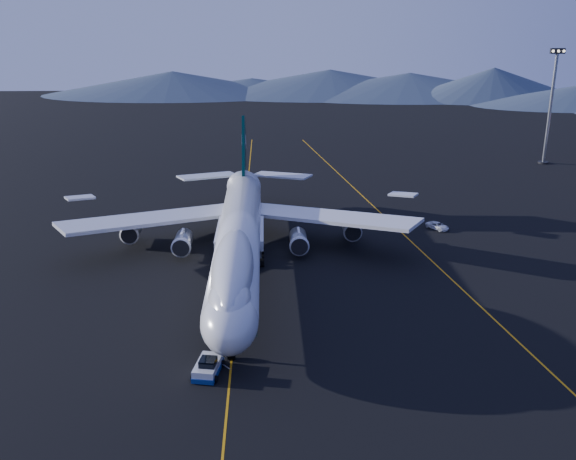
{
  "coord_description": "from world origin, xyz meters",
  "views": [
    {
      "loc": [
        4.16,
        -92.15,
        37.9
      ],
      "look_at": [
        7.57,
        2.2,
        6.0
      ],
      "focal_mm": 40.0,
      "sensor_mm": 36.0,
      "label": 1
    }
  ],
  "objects_px": {
    "service_van": "(438,226)",
    "floodlight_mast": "(550,107)",
    "pushback_tug": "(208,368)",
    "boeing_747": "(239,236)"
  },
  "relations": [
    {
      "from": "service_van",
      "to": "floodlight_mast",
      "type": "height_order",
      "value": "floodlight_mast"
    },
    {
      "from": "floodlight_mast",
      "to": "service_van",
      "type": "bearing_deg",
      "value": -128.34
    },
    {
      "from": "pushback_tug",
      "to": "service_van",
      "type": "height_order",
      "value": "pushback_tug"
    },
    {
      "from": "boeing_747",
      "to": "floodlight_mast",
      "type": "xyz_separation_m",
      "value": [
        78.42,
        73.14,
        9.22
      ]
    },
    {
      "from": "pushback_tug",
      "to": "floodlight_mast",
      "type": "xyz_separation_m",
      "value": [
        80.89,
        102.68,
        14.35
      ]
    },
    {
      "from": "floodlight_mast",
      "to": "boeing_747",
      "type": "bearing_deg",
      "value": -136.99
    },
    {
      "from": "pushback_tug",
      "to": "floodlight_mast",
      "type": "height_order",
      "value": "floodlight_mast"
    },
    {
      "from": "boeing_747",
      "to": "service_van",
      "type": "height_order",
      "value": "boeing_747"
    },
    {
      "from": "service_van",
      "to": "floodlight_mast",
      "type": "distance_m",
      "value": 69.95
    },
    {
      "from": "boeing_747",
      "to": "pushback_tug",
      "type": "xyz_separation_m",
      "value": [
        -2.47,
        -29.53,
        -5.13
      ]
    }
  ]
}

